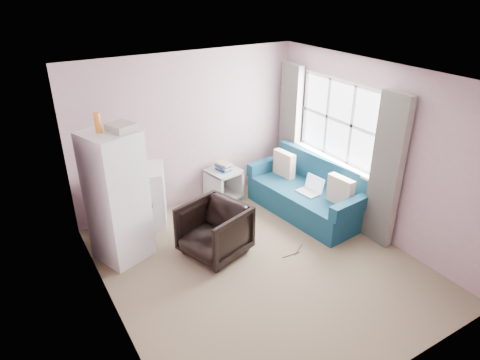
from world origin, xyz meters
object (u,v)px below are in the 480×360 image
object	(u,v)px
washing_machine	(143,195)
sofa	(309,193)
fridge	(117,196)
side_table	(224,182)
armchair	(214,228)

from	to	relation	value
washing_machine	sofa	bearing A→B (deg)	-1.31
fridge	washing_machine	distance (m)	0.98
side_table	sofa	world-z (taller)	sofa
fridge	washing_machine	size ratio (longest dim) A/B	2.24
washing_machine	side_table	world-z (taller)	washing_machine
washing_machine	fridge	bearing A→B (deg)	-106.63
armchair	fridge	bearing A→B (deg)	-137.26
sofa	armchair	bearing A→B (deg)	-178.73
washing_machine	armchair	bearing A→B (deg)	-45.23
side_table	sofa	distance (m)	1.46
armchair	fridge	distance (m)	1.35
fridge	washing_machine	xyz separation A→B (m)	(0.55, 0.68, -0.44)
armchair	washing_machine	world-z (taller)	washing_machine
armchair	side_table	distance (m)	1.58
side_table	sofa	size ratio (longest dim) A/B	0.33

